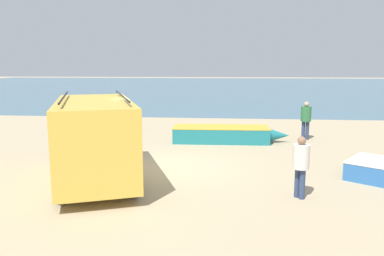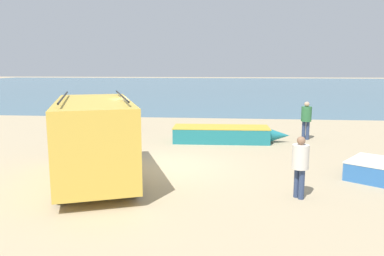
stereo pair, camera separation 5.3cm
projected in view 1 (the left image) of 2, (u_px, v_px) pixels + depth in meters
name	position (u px, v px, depth m)	size (l,w,h in m)	color
ground_plane	(161.00, 168.00, 12.40)	(200.00, 200.00, 0.00)	tan
sea_water	(216.00, 86.00, 63.45)	(120.00, 80.00, 0.01)	#477084
parked_van	(95.00, 137.00, 10.74)	(3.65, 5.33, 2.51)	gold
fishing_rowboat_0	(94.00, 125.00, 19.56)	(4.42, 1.71, 0.50)	#234CA3
fishing_rowboat_2	(225.00, 134.00, 16.55)	(5.12, 1.58, 0.68)	#1E757F
fisherman_0	(306.00, 117.00, 16.98)	(0.46, 0.46, 1.74)	navy
fisherman_1	(301.00, 162.00, 9.40)	(0.42, 0.42, 1.60)	navy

